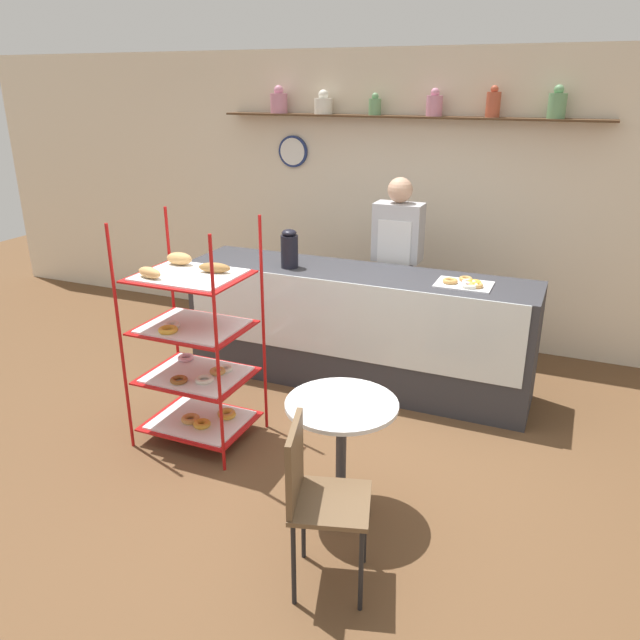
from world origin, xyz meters
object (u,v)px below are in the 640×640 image
person_worker (397,266)px  cafe_table (341,432)px  cafe_chair (314,489)px  coffee_carafe (289,249)px  pastry_rack (195,348)px  donut_tray_counter (466,283)px

person_worker → cafe_table: bearing=-81.3°
cafe_chair → coffee_carafe: 2.49m
pastry_rack → coffee_carafe: 1.25m
pastry_rack → donut_tray_counter: (1.59, 1.22, 0.30)m
person_worker → coffee_carafe: person_worker is taller
cafe_chair → donut_tray_counter: donut_tray_counter is taller
pastry_rack → donut_tray_counter: 2.03m
pastry_rack → cafe_chair: pastry_rack is taller
pastry_rack → person_worker: (0.91, 1.76, 0.22)m
cafe_chair → donut_tray_counter: size_ratio=2.18×
cafe_table → cafe_chair: cafe_chair is taller
pastry_rack → cafe_chair: (1.32, -0.97, -0.14)m
pastry_rack → cafe_table: pastry_rack is taller
person_worker → cafe_chair: (0.41, -2.72, -0.36)m
cafe_chair → coffee_carafe: size_ratio=2.84×
person_worker → pastry_rack: bearing=-117.3°
cafe_table → pastry_rack: bearing=162.1°
cafe_table → coffee_carafe: (-1.07, 1.56, 0.59)m
cafe_table → coffee_carafe: bearing=124.4°
cafe_table → cafe_chair: size_ratio=0.81×
pastry_rack → cafe_table: 1.31m
cafe_chair → cafe_table: bearing=-8.4°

